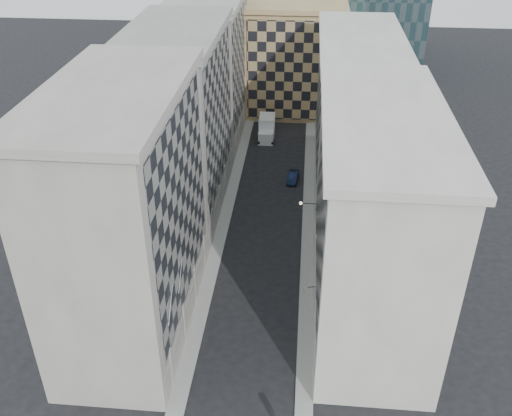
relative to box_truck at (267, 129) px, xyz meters
The scene contains 13 objects.
sidewalk_west 25.03m from the box_truck, 97.85° to the right, with size 1.50×100.00×0.15m, color gray.
sidewalk_east 25.79m from the box_truck, 74.02° to the right, with size 1.50×100.00×0.15m, color gray.
bldg_left_a 45.87m from the box_truck, 101.68° to the right, with size 10.80×22.80×23.70m.
bldg_left_b 25.54m from the box_truck, 112.57° to the right, with size 10.80×22.80×22.70m.
bldg_left_c 13.03m from the box_truck, behind, with size 10.80×22.80×21.70m.
bldg_right_a 42.67m from the box_truck, 72.26° to the right, with size 10.80×26.80×20.70m.
bldg_right_b 19.88m from the box_truck, 45.05° to the right, with size 10.80×28.80×19.70m.
tan_block 15.85m from the box_truck, 73.72° to the left, with size 16.80×14.80×18.80m.
flagpoles_left 49.36m from the box_truck, 94.76° to the right, with size 0.10×6.33×2.33m.
bracket_lamp 31.73m from the box_truck, 78.57° to the right, with size 1.98×0.36×0.36m.
box_truck is the anchor object (origin of this frame).
dark_car 15.21m from the box_truck, 71.65° to the right, with size 1.32×3.77×1.24m, color #0F1937.
shop_sign 43.29m from the box_truck, 80.93° to the right, with size 1.16×0.62×0.70m.
Camera 1 is at (4.16, -30.24, 38.74)m, focal length 40.00 mm.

